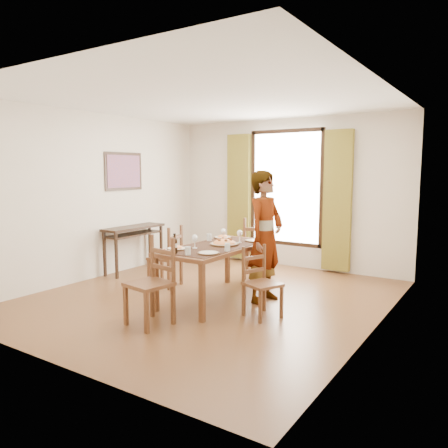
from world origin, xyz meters
The scene contains 22 objects.
ground centered at (0.00, 0.00, 0.00)m, with size 5.00×5.00×0.00m, color #58341B.
room_shell centered at (0.00, 0.13, 1.54)m, with size 4.60×5.10×2.74m.
console_table centered at (-2.03, 0.60, 0.68)m, with size 0.38×1.20×0.80m.
dining_table centered at (0.13, -0.01, 0.69)m, with size 0.84×1.79×0.76m.
chair_west centered at (-0.89, 0.15, 0.44)m, with size 0.47×0.47×0.94m.
chair_north centered at (0.02, 1.36, 0.47)m, with size 0.58×0.58×1.01m.
chair_south centered at (0.04, -1.21, 0.47)m, with size 0.51×0.51×1.01m.
chair_east centered at (0.97, -0.29, 0.40)m, with size 0.50×0.50×0.86m.
man centered at (0.71, 0.30, 0.88)m, with size 0.48×0.68×1.77m, color gray.
plate_sw centered at (-0.13, -0.54, 0.78)m, with size 0.27×0.27×0.05m, color silver, non-canonical shape.
plate_se centered at (0.38, -0.56, 0.78)m, with size 0.27×0.27×0.05m, color silver, non-canonical shape.
plate_nw centered at (-0.15, 0.57, 0.78)m, with size 0.27×0.27×0.05m, color silver, non-canonical shape.
plate_ne centered at (0.39, 0.57, 0.78)m, with size 0.27×0.27×0.05m, color silver, non-canonical shape.
pasta_platter centered at (0.20, 0.08, 0.81)m, with size 0.40×0.40×0.10m, color red, non-canonical shape.
caprese_plate centered at (-0.15, -0.79, 0.78)m, with size 0.20×0.20×0.04m, color silver, non-canonical shape.
wine_glass_a centered at (0.01, -0.34, 0.85)m, with size 0.08×0.08×0.18m, color white, non-canonical shape.
wine_glass_b centered at (0.28, 0.35, 0.85)m, with size 0.08×0.08×0.18m, color white, non-canonical shape.
wine_glass_c centered at (-0.01, 0.37, 0.85)m, with size 0.08×0.08×0.18m, color white, non-canonical shape.
tumbler_a centered at (0.47, -0.27, 0.81)m, with size 0.07×0.07×0.10m, color silver.
tumbler_b centered at (-0.18, 0.26, 0.81)m, with size 0.07×0.07×0.10m, color silver.
tumbler_c centered at (0.21, -0.75, 0.81)m, with size 0.07×0.07×0.10m, color silver.
wine_bottle centered at (0.01, -0.76, 0.88)m, with size 0.07×0.07×0.25m, color black, non-canonical shape.
Camera 1 is at (3.41, -4.86, 1.78)m, focal length 35.00 mm.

